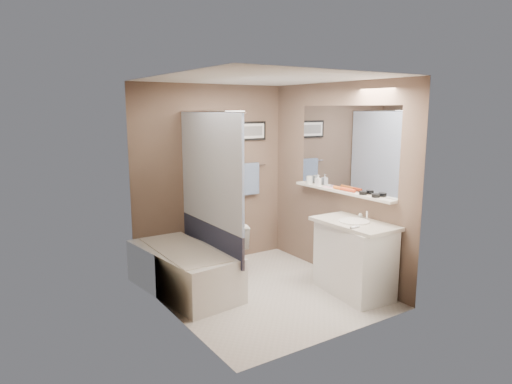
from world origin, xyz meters
TOP-DOWN VIEW (x-y plane):
  - ground at (0.00, 0.00)m, footprint 2.50×2.50m
  - ceiling at (0.00, 0.00)m, footprint 2.20×2.50m
  - wall_back at (0.00, 1.23)m, footprint 2.20×0.04m
  - wall_front at (0.00, -1.23)m, footprint 2.20×0.04m
  - wall_left at (-1.08, 0.00)m, footprint 0.04×2.50m
  - wall_right at (1.08, 0.00)m, footprint 0.04×2.50m
  - tile_surround at (-1.09, 0.50)m, footprint 0.02×1.55m
  - curtain_rod at (-0.40, 0.50)m, footprint 0.02×1.55m
  - curtain_upper at (-0.40, 0.50)m, footprint 0.03×1.45m
  - curtain_lower at (-0.40, 0.50)m, footprint 0.03×1.45m
  - mirror at (1.09, -0.15)m, footprint 0.02×1.60m
  - shelf at (1.04, -0.15)m, footprint 0.12×1.60m
  - towel_bar at (0.55, 1.22)m, footprint 0.60×0.02m
  - towel at (0.55, 1.20)m, footprint 0.34×0.05m
  - art_frame at (0.55, 1.23)m, footprint 0.62×0.02m
  - art_mat at (0.55, 1.22)m, footprint 0.56×0.00m
  - art_image at (0.55, 1.22)m, footprint 0.50×0.00m
  - door at (0.55, -1.24)m, footprint 0.80×0.02m
  - door_handle at (0.22, -1.19)m, footprint 0.10×0.02m
  - bathtub at (-0.75, 0.53)m, footprint 0.87×1.57m
  - tub_rim at (-0.75, 0.53)m, footprint 0.56×1.36m
  - toilet at (0.06, 0.84)m, footprint 0.57×0.74m
  - vanity at (0.85, -0.58)m, footprint 0.60×0.95m
  - countertop at (0.84, -0.58)m, footprint 0.54×0.96m
  - sink_basin at (0.83, -0.58)m, footprint 0.34×0.34m
  - faucet_spout at (1.03, -0.58)m, footprint 0.02×0.02m
  - faucet_knob at (1.03, -0.48)m, footprint 0.05×0.05m
  - candle_bowl_near at (1.04, -0.69)m, footprint 0.09×0.09m
  - candle_bowl_far at (1.04, -0.50)m, footprint 0.09×0.09m
  - hair_brush_front at (1.04, -0.26)m, footprint 0.05×0.22m
  - hair_brush_back at (1.04, -0.14)m, footprint 0.06×0.22m
  - pink_comb at (1.04, 0.08)m, footprint 0.05×0.16m
  - glass_jar at (1.04, 0.45)m, footprint 0.08×0.08m
  - soap_bottle at (1.04, 0.28)m, footprint 0.06×0.07m

SIDE VIEW (x-z plane):
  - ground at x=0.00m, z-range 0.00..0.00m
  - bathtub at x=-0.75m, z-range 0.00..0.50m
  - toilet at x=0.06m, z-range 0.00..0.66m
  - vanity at x=0.85m, z-range 0.00..0.80m
  - tub_rim at x=-0.75m, z-range 0.49..0.51m
  - curtain_lower at x=-0.40m, z-range 0.40..0.76m
  - countertop at x=0.84m, z-range 0.80..0.84m
  - sink_basin at x=0.83m, z-range 0.84..0.86m
  - faucet_knob at x=1.03m, z-range 0.84..0.90m
  - faucet_spout at x=1.03m, z-range 0.84..0.94m
  - tile_surround at x=-1.09m, z-range 0.00..2.00m
  - door at x=0.55m, z-range 0.00..2.00m
  - door_handle at x=0.22m, z-range 0.99..1.01m
  - shelf at x=1.04m, z-range 1.09..1.11m
  - pink_comb at x=1.04m, z-range 1.11..1.12m
  - towel at x=0.55m, z-range 0.90..1.34m
  - candle_bowl_near at x=1.04m, z-range 1.11..1.16m
  - candle_bowl_far at x=1.04m, z-range 1.11..1.16m
  - hair_brush_front at x=1.04m, z-range 1.12..1.16m
  - hair_brush_back at x=1.04m, z-range 1.12..1.16m
  - glass_jar at x=1.04m, z-range 1.11..1.22m
  - soap_bottle at x=1.04m, z-range 1.11..1.25m
  - wall_back at x=0.00m, z-range 0.00..2.40m
  - wall_front at x=0.00m, z-range 0.00..2.40m
  - wall_left at x=-1.08m, z-range 0.00..2.40m
  - wall_right at x=1.08m, z-range 0.00..2.40m
  - towel_bar at x=0.55m, z-range 1.29..1.31m
  - curtain_upper at x=-0.40m, z-range 0.76..2.04m
  - mirror at x=1.09m, z-range 1.12..2.12m
  - art_frame at x=0.55m, z-range 1.65..1.91m
  - art_mat at x=0.55m, z-range 1.68..1.88m
  - art_image at x=0.55m, z-range 1.72..1.84m
  - curtain_rod at x=-0.40m, z-range 2.04..2.06m
  - ceiling at x=0.00m, z-range 2.36..2.40m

